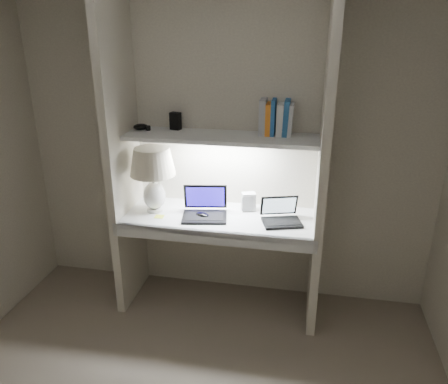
% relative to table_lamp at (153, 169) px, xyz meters
% --- Properties ---
extents(back_wall, '(3.20, 0.01, 2.50)m').
position_rel_table_lamp_xyz_m(back_wall, '(0.50, 0.27, 0.14)').
color(back_wall, beige).
rests_on(back_wall, floor).
extents(alcove_panel_left, '(0.06, 0.55, 2.50)m').
position_rel_table_lamp_xyz_m(alcove_panel_left, '(-0.23, -0.00, 0.14)').
color(alcove_panel_left, beige).
rests_on(alcove_panel_left, floor).
extents(alcove_panel_right, '(0.06, 0.55, 2.50)m').
position_rel_table_lamp_xyz_m(alcove_panel_right, '(1.23, -0.00, 0.14)').
color(alcove_panel_right, beige).
rests_on(alcove_panel_right, floor).
extents(desk, '(1.40, 0.55, 0.04)m').
position_rel_table_lamp_xyz_m(desk, '(0.50, -0.00, -0.36)').
color(desk, white).
rests_on(desk, alcove_panel_left).
extents(desk_apron, '(1.46, 0.03, 0.10)m').
position_rel_table_lamp_xyz_m(desk_apron, '(0.50, -0.26, -0.39)').
color(desk_apron, silver).
rests_on(desk_apron, desk).
extents(shelf, '(1.40, 0.36, 0.03)m').
position_rel_table_lamp_xyz_m(shelf, '(0.50, 0.09, 0.24)').
color(shelf, silver).
rests_on(shelf, back_wall).
extents(strip_light, '(0.60, 0.04, 0.02)m').
position_rel_table_lamp_xyz_m(strip_light, '(0.50, 0.09, 0.22)').
color(strip_light, white).
rests_on(strip_light, shelf).
extents(table_lamp, '(0.34, 0.34, 0.50)m').
position_rel_table_lamp_xyz_m(table_lamp, '(0.00, 0.00, 0.00)').
color(table_lamp, white).
rests_on(table_lamp, desk).
extents(laptop_main, '(0.37, 0.33, 0.22)m').
position_rel_table_lamp_xyz_m(laptop_main, '(0.40, -0.02, -0.29)').
color(laptop_main, black).
rests_on(laptop_main, desk).
extents(laptop_netbook, '(0.33, 0.31, 0.18)m').
position_rel_table_lamp_xyz_m(laptop_netbook, '(0.96, -0.01, -0.30)').
color(laptop_netbook, black).
rests_on(laptop_netbook, desk).
extents(speaker, '(0.12, 0.10, 0.14)m').
position_rel_table_lamp_xyz_m(speaker, '(0.70, 0.14, -0.27)').
color(speaker, silver).
rests_on(speaker, desk).
extents(mouse, '(0.12, 0.10, 0.04)m').
position_rel_table_lamp_xyz_m(mouse, '(0.39, -0.05, -0.32)').
color(mouse, black).
rests_on(mouse, desk).
extents(cable_coil, '(0.12, 0.12, 0.01)m').
position_rel_table_lamp_xyz_m(cable_coil, '(0.52, -0.03, -0.33)').
color(cable_coil, black).
rests_on(cable_coil, desk).
extents(sticky_note, '(0.07, 0.07, 0.00)m').
position_rel_table_lamp_xyz_m(sticky_note, '(0.07, -0.10, -0.34)').
color(sticky_note, '#CBD92D').
rests_on(sticky_note, desk).
extents(book_row, '(0.24, 0.17, 0.25)m').
position_rel_table_lamp_xyz_m(book_row, '(0.88, 0.19, 0.38)').
color(book_row, silver).
rests_on(book_row, shelf).
extents(shelf_box, '(0.09, 0.07, 0.13)m').
position_rel_table_lamp_xyz_m(shelf_box, '(0.13, 0.21, 0.32)').
color(shelf_box, black).
rests_on(shelf_box, shelf).
extents(shelf_gadget, '(0.13, 0.11, 0.05)m').
position_rel_table_lamp_xyz_m(shelf_gadget, '(-0.13, 0.14, 0.28)').
color(shelf_gadget, black).
rests_on(shelf_gadget, shelf).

